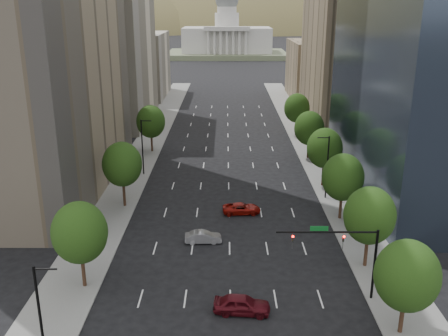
{
  "coord_description": "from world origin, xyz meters",
  "views": [
    {
      "loc": [
        -0.42,
        -9.93,
        25.96
      ],
      "look_at": [
        -0.64,
        44.35,
        8.0
      ],
      "focal_mm": 39.97,
      "sensor_mm": 36.0,
      "label": 1
    }
  ],
  "objects_px": {
    "capitol": "(227,40)",
    "car_silver": "(203,237)",
    "traffic_signal": "(348,249)",
    "car_maroon": "(242,304)",
    "car_red_far": "(242,208)"
  },
  "relations": [
    {
      "from": "traffic_signal",
      "to": "car_silver",
      "type": "relative_size",
      "value": 2.19
    },
    {
      "from": "car_red_far",
      "to": "capitol",
      "type": "bearing_deg",
      "value": -3.93
    },
    {
      "from": "capitol",
      "to": "car_maroon",
      "type": "distance_m",
      "value": 222.03
    },
    {
      "from": "traffic_signal",
      "to": "car_red_far",
      "type": "xyz_separation_m",
      "value": [
        -8.9,
        19.76,
        -4.49
      ]
    },
    {
      "from": "car_red_far",
      "to": "car_maroon",
      "type": "bearing_deg",
      "value": 173.96
    },
    {
      "from": "traffic_signal",
      "to": "car_maroon",
      "type": "xyz_separation_m",
      "value": [
        -9.53,
        -2.18,
        -4.32
      ]
    },
    {
      "from": "traffic_signal",
      "to": "car_maroon",
      "type": "bearing_deg",
      "value": -167.09
    },
    {
      "from": "traffic_signal",
      "to": "car_maroon",
      "type": "relative_size",
      "value": 1.83
    },
    {
      "from": "car_maroon",
      "to": "car_silver",
      "type": "bearing_deg",
      "value": 21.73
    },
    {
      "from": "capitol",
      "to": "car_red_far",
      "type": "xyz_separation_m",
      "value": [
        1.63,
        -199.95,
        -7.89
      ]
    },
    {
      "from": "car_silver",
      "to": "car_red_far",
      "type": "xyz_separation_m",
      "value": [
        4.63,
        8.35,
        -0.0
      ]
    },
    {
      "from": "capitol",
      "to": "car_maroon",
      "type": "bearing_deg",
      "value": -89.74
    },
    {
      "from": "car_maroon",
      "to": "car_silver",
      "type": "distance_m",
      "value": 14.17
    },
    {
      "from": "capitol",
      "to": "car_silver",
      "type": "height_order",
      "value": "capitol"
    },
    {
      "from": "car_maroon",
      "to": "car_silver",
      "type": "height_order",
      "value": "car_maroon"
    }
  ]
}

